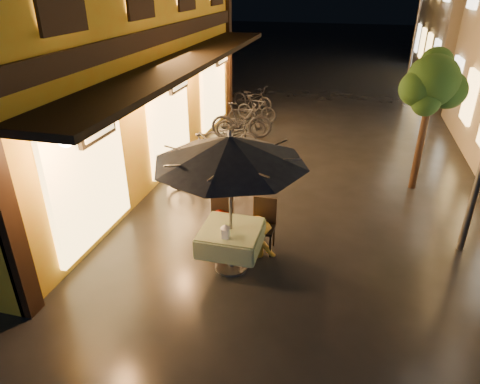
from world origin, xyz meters
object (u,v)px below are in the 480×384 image
(person_orange, at_px, (219,211))
(person_yellow, at_px, (257,219))
(cafe_table, at_px, (231,238))
(bicycle_0, at_px, (207,169))
(table_lantern, at_px, (226,230))
(patio_umbrella, at_px, (230,150))

(person_orange, bearing_deg, person_yellow, 178.65)
(cafe_table, distance_m, bicycle_0, 3.09)
(bicycle_0, bearing_deg, person_orange, -173.33)
(person_yellow, bearing_deg, table_lantern, 63.62)
(cafe_table, relative_size, person_orange, 0.69)
(patio_umbrella, height_order, person_yellow, patio_umbrella)
(person_yellow, bearing_deg, cafe_table, 53.52)
(table_lantern, distance_m, bicycle_0, 3.39)
(patio_umbrella, relative_size, table_lantern, 9.84)
(table_lantern, relative_size, person_yellow, 0.18)
(person_orange, relative_size, person_yellow, 1.03)
(person_yellow, bearing_deg, bicycle_0, -58.48)
(person_yellow, bearing_deg, person_orange, -10.07)
(cafe_table, distance_m, person_yellow, 0.63)
(patio_umbrella, xyz_separation_m, person_orange, (-0.39, 0.59, -1.43))
(patio_umbrella, relative_size, person_yellow, 1.76)
(cafe_table, bearing_deg, bicycle_0, 116.04)
(person_orange, height_order, bicycle_0, person_orange)
(cafe_table, relative_size, patio_umbrella, 0.40)
(cafe_table, bearing_deg, person_orange, 123.33)
(person_yellow, relative_size, bicycle_0, 0.73)
(table_lantern, xyz_separation_m, person_yellow, (0.32, 0.83, -0.22))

